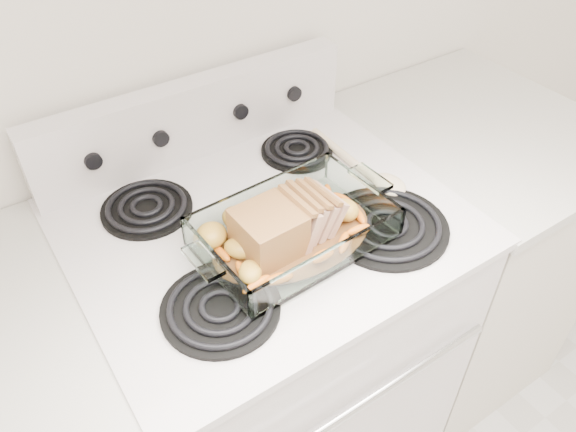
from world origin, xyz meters
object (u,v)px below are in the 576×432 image
electric_range (269,349)px  baking_dish (294,233)px  pork_roast (281,226)px  counter_right (450,252)px

electric_range → baking_dish: 0.49m
baking_dish → pork_roast: size_ratio=1.70×
electric_range → pork_roast: bearing=-102.4°
baking_dish → counter_right: bearing=5.3°
electric_range → baking_dish: (0.01, -0.09, 0.48)m
counter_right → pork_roast: size_ratio=4.44×
counter_right → baking_dish: size_ratio=2.61×
pork_roast → baking_dish: bearing=3.9°
counter_right → baking_dish: (-0.66, -0.09, 0.50)m
electric_range → counter_right: 0.67m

